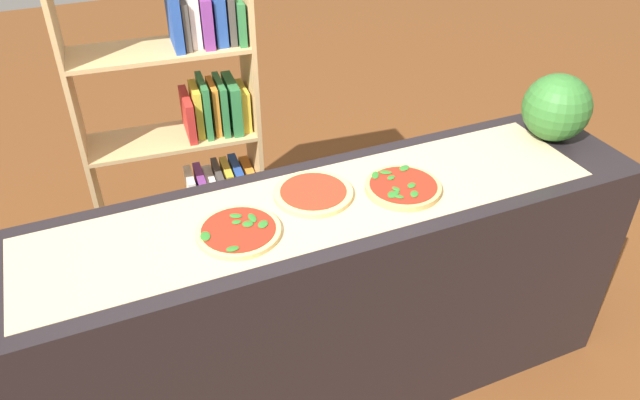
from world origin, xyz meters
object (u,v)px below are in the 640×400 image
pizza_plain_1 (313,193)px  bookshelf (195,132)px  pizza_spinach_0 (239,231)px  pizza_spinach_2 (403,187)px  watermelon (557,107)px

pizza_plain_1 → bookshelf: size_ratio=0.17×
bookshelf → pizza_plain_1: bearing=-74.9°
pizza_spinach_0 → pizza_spinach_2: (0.60, 0.01, 0.00)m
pizza_spinach_2 → pizza_plain_1: bearing=162.4°
watermelon → bookshelf: bookshelf is taller
pizza_plain_1 → watermelon: watermelon is taller
pizza_plain_1 → pizza_spinach_2: size_ratio=1.04×
pizza_plain_1 → bookshelf: 0.88m
watermelon → bookshelf: 1.53m
pizza_spinach_0 → pizza_plain_1: pizza_spinach_0 is taller
pizza_spinach_2 → bookshelf: bearing=119.4°
pizza_plain_1 → pizza_spinach_2: 0.31m
pizza_spinach_2 → watermelon: 0.75m
pizza_plain_1 → pizza_spinach_2: (0.30, -0.09, 0.00)m
pizza_spinach_0 → pizza_spinach_2: size_ratio=1.01×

